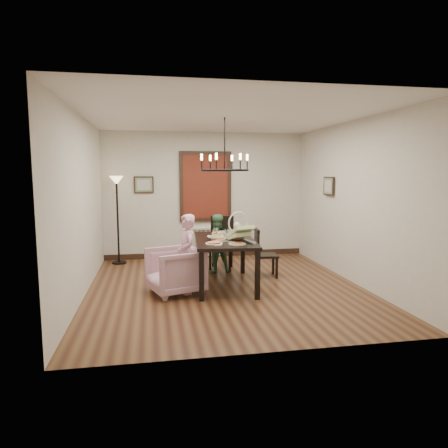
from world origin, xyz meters
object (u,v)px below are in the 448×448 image
object	(u,v)px
chair_right	(266,252)
baby_bouncer	(239,232)
elderly_woman	(187,261)
drinking_glass	(228,234)
seated_man	(216,248)
armchair	(175,271)
dining_table	(225,244)
floor_lamp	(118,221)
chair_far	(221,243)

from	to	relation	value
chair_right	baby_bouncer	bearing A→B (deg)	145.30
elderly_woman	drinking_glass	world-z (taller)	elderly_woman
elderly_woman	baby_bouncer	xyz separation A→B (m)	(0.82, -0.06, 0.45)
baby_bouncer	seated_man	bearing A→B (deg)	79.50
armchair	drinking_glass	distance (m)	1.12
dining_table	floor_lamp	xyz separation A→B (m)	(-1.90, 2.05, 0.18)
drinking_glass	floor_lamp	size ratio (longest dim) A/B	0.08
dining_table	armchair	size ratio (longest dim) A/B	2.24
armchair	baby_bouncer	distance (m)	1.18
chair_far	drinking_glass	size ratio (longest dim) A/B	7.04
chair_far	elderly_woman	bearing A→B (deg)	-101.94
chair_right	floor_lamp	size ratio (longest dim) A/B	0.50
chair_right	armchair	bearing A→B (deg)	118.88
dining_table	chair_far	xyz separation A→B (m)	(0.14, 1.16, -0.19)
chair_far	elderly_woman	size ratio (longest dim) A/B	1.01
chair_far	seated_man	xyz separation A→B (m)	(-0.13, -0.23, -0.06)
baby_bouncer	floor_lamp	xyz separation A→B (m)	(-2.06, 2.42, -0.07)
seated_man	floor_lamp	bearing A→B (deg)	-33.82
dining_table	seated_man	distance (m)	0.97
armchair	floor_lamp	xyz separation A→B (m)	(-1.05, 2.33, 0.54)
armchair	elderly_woman	size ratio (longest dim) A/B	0.76
baby_bouncer	drinking_glass	xyz separation A→B (m)	(-0.08, 0.44, -0.09)
seated_man	drinking_glass	xyz separation A→B (m)	(0.07, -0.87, 0.41)
drinking_glass	elderly_woman	bearing A→B (deg)	-153.19
dining_table	seated_man	world-z (taller)	seated_man
armchair	seated_man	distance (m)	1.49
baby_bouncer	armchair	bearing A→B (deg)	157.64
armchair	drinking_glass	world-z (taller)	drinking_glass
chair_right	drinking_glass	xyz separation A→B (m)	(-0.79, -0.39, 0.43)
chair_far	elderly_woman	distance (m)	1.68
chair_far	armchair	xyz separation A→B (m)	(-0.99, -1.45, -0.17)
floor_lamp	chair_right	bearing A→B (deg)	-30.06
dining_table	drinking_glass	world-z (taller)	drinking_glass
armchair	baby_bouncer	xyz separation A→B (m)	(1.01, -0.09, 0.61)
dining_table	seated_man	xyz separation A→B (m)	(0.01, 0.93, -0.25)
armchair	chair_far	bearing A→B (deg)	127.64
elderly_woman	seated_man	world-z (taller)	elderly_woman
drinking_glass	seated_man	bearing A→B (deg)	94.48
seated_man	baby_bouncer	world-z (taller)	baby_bouncer
chair_far	armchair	world-z (taller)	chair_far
chair_right	elderly_woman	size ratio (longest dim) A/B	0.86
chair_far	chair_right	size ratio (longest dim) A/B	1.17
seated_man	floor_lamp	distance (m)	2.25
elderly_woman	baby_bouncer	distance (m)	0.94
chair_far	floor_lamp	bearing A→B (deg)	173.20
chair_right	elderly_woman	bearing A→B (deg)	122.34
dining_table	elderly_woman	bearing A→B (deg)	-149.74
seated_man	chair_far	bearing A→B (deg)	-123.23
floor_lamp	dining_table	bearing A→B (deg)	-47.10
dining_table	drinking_glass	distance (m)	0.19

